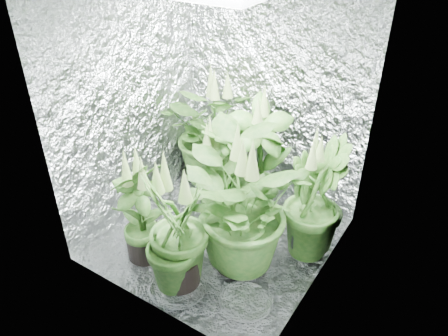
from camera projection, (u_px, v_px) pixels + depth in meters
ground at (220, 238)px, 3.44m from camera, size 1.60×1.60×0.00m
walls at (219, 123)px, 2.91m from camera, size 1.62×1.62×2.00m
plant_a at (215, 134)px, 3.84m from camera, size 0.94×0.94×1.08m
plant_b at (260, 161)px, 3.45m from camera, size 0.74×0.74×1.09m
plant_c at (315, 200)px, 3.08m from camera, size 0.54×0.54×1.00m
plant_d at (224, 176)px, 3.45m from camera, size 0.64×0.64×0.90m
plant_e at (237, 208)px, 2.92m from camera, size 0.90×0.90×1.08m
plant_f at (141, 211)px, 3.06m from camera, size 0.54×0.54×0.91m
plant_g at (177, 235)px, 2.78m from camera, size 0.66×0.66×1.00m
circulation_fan at (303, 237)px, 3.23m from camera, size 0.15×0.31×0.35m
plant_label at (182, 259)px, 2.82m from camera, size 0.05×0.05×0.08m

